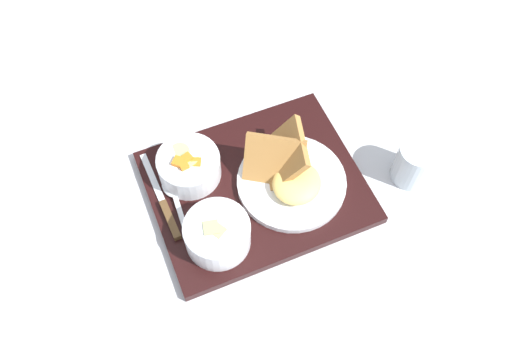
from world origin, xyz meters
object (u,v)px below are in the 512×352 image
(plate_main, at_px, (289,176))
(spoon, at_px, (175,197))
(knife, at_px, (166,210))
(glass_water, at_px, (414,164))
(bowl_salad, at_px, (189,165))
(bowl_soup, at_px, (217,233))

(plate_main, xyz_separation_m, spoon, (-0.20, 0.03, -0.02))
(knife, relative_size, glass_water, 2.21)
(bowl_salad, relative_size, plate_main, 0.58)
(bowl_salad, distance_m, plate_main, 0.18)
(bowl_soup, distance_m, spoon, 0.12)
(bowl_salad, xyz_separation_m, glass_water, (0.39, -0.11, -0.01))
(spoon, bearing_deg, glass_water, -101.42)
(bowl_salad, distance_m, knife, 0.09)
(plate_main, height_order, spoon, plate_main)
(glass_water, bearing_deg, knife, 173.95)
(bowl_salad, bearing_deg, glass_water, -15.72)
(bowl_soup, relative_size, glass_water, 1.31)
(knife, distance_m, spoon, 0.03)
(bowl_soup, distance_m, knife, 0.11)
(bowl_soup, xyz_separation_m, plate_main, (0.15, 0.08, -0.01))
(plate_main, bearing_deg, bowl_salad, 157.51)
(plate_main, bearing_deg, glass_water, -10.41)
(bowl_salad, bearing_deg, plate_main, -22.49)
(plate_main, relative_size, knife, 1.04)
(bowl_soup, distance_m, glass_water, 0.38)
(glass_water, bearing_deg, bowl_salad, 164.28)
(bowl_salad, height_order, glass_water, glass_water)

